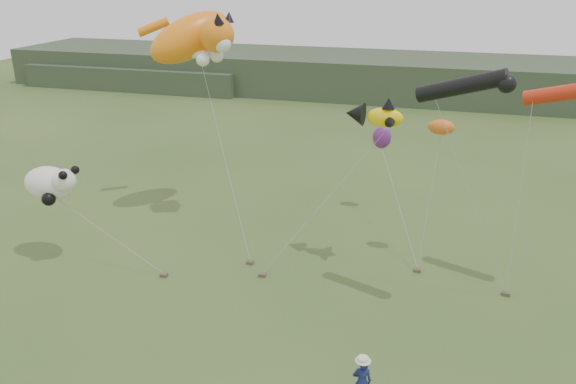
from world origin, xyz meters
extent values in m
plane|color=#385123|center=(0.00, 0.00, 0.00)|extent=(120.00, 120.00, 0.00)
cube|color=#2D3D28|center=(0.00, 45.00, 2.00)|extent=(90.00, 12.00, 4.00)
cube|color=#2D3D28|center=(-30.00, 42.00, 1.25)|extent=(25.00, 8.00, 2.50)
imported|color=navy|center=(2.37, -1.92, 0.83)|extent=(0.69, 0.54, 1.67)
cube|color=brown|center=(-3.97, 5.60, 0.08)|extent=(0.30, 0.24, 0.15)
cube|color=brown|center=(-3.07, 4.67, 0.08)|extent=(0.30, 0.24, 0.15)
cube|color=brown|center=(7.27, 5.97, 0.08)|extent=(0.30, 0.24, 0.15)
cube|color=brown|center=(-7.29, 3.46, 0.08)|extent=(0.30, 0.24, 0.15)
cube|color=brown|center=(3.56, 6.97, 0.08)|extent=(0.30, 0.24, 0.15)
ellipsoid|color=orange|center=(-8.98, 11.22, 9.46)|extent=(4.93, 5.08, 3.59)
sphere|color=orange|center=(-7.08, 10.28, 9.75)|extent=(1.71, 1.71, 1.71)
cone|color=black|center=(-6.79, 9.80, 10.55)|extent=(0.53, 0.65, 0.64)
cone|color=black|center=(-6.60, 10.75, 10.55)|extent=(0.53, 0.61, 0.61)
sphere|color=white|center=(-6.70, 9.99, 9.37)|extent=(0.85, 0.85, 0.85)
ellipsoid|color=white|center=(-8.79, 10.94, 8.70)|extent=(1.67, 0.83, 0.52)
sphere|color=white|center=(-7.65, 9.71, 8.61)|extent=(0.66, 0.66, 0.66)
sphere|color=white|center=(-7.46, 11.03, 8.61)|extent=(0.66, 0.66, 0.66)
cylinder|color=orange|center=(-11.44, 11.98, 9.84)|extent=(1.77, 1.29, 1.03)
ellipsoid|color=yellow|center=(1.61, 7.35, 6.93)|extent=(1.62, 0.81, 0.85)
cone|color=black|center=(0.27, 7.68, 6.93)|extent=(0.87, 1.07, 1.01)
cone|color=black|center=(1.72, 7.35, 7.54)|extent=(0.56, 0.56, 0.45)
cone|color=black|center=(1.95, 6.79, 6.81)|extent=(0.59, 0.63, 0.45)
cone|color=black|center=(1.95, 7.91, 6.81)|extent=(0.59, 0.63, 0.45)
cylinder|color=black|center=(4.48, 4.80, 8.89)|extent=(3.28, 1.61, 1.56)
sphere|color=black|center=(5.93, 4.28, 9.15)|extent=(0.65, 0.65, 0.65)
cylinder|color=red|center=(8.52, 7.50, 8.36)|extent=(3.31, 1.68, 1.48)
ellipsoid|color=white|center=(-13.02, 3.99, 3.66)|extent=(2.37, 1.58, 1.58)
sphere|color=white|center=(-11.97, 3.73, 4.01)|extent=(1.05, 1.05, 1.05)
sphere|color=black|center=(-11.71, 3.38, 4.40)|extent=(0.39, 0.39, 0.39)
sphere|color=black|center=(-11.62, 4.12, 4.40)|extent=(0.39, 0.39, 0.39)
sphere|color=black|center=(-12.59, 3.29, 3.22)|extent=(0.61, 0.61, 0.61)
sphere|color=black|center=(-13.73, 4.26, 3.30)|extent=(0.61, 0.61, 0.61)
ellipsoid|color=orange|center=(3.94, 8.92, 6.27)|extent=(1.15, 0.67, 0.67)
ellipsoid|color=#642271|center=(0.88, 13.71, 4.20)|extent=(1.01, 0.67, 1.24)
camera|label=1|loc=(3.96, -16.00, 12.82)|focal=35.00mm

